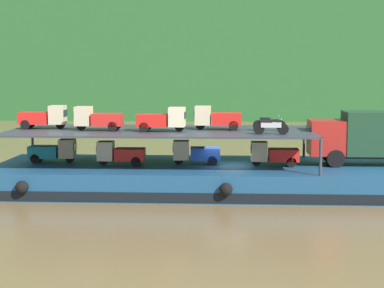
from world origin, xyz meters
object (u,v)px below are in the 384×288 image
at_px(mini_truck_upper_fore, 162,119).
at_px(mini_truck_upper_stern, 44,117).
at_px(cargo_barge, 226,178).
at_px(mini_truck_lower_mid, 196,152).
at_px(mini_truck_upper_mid, 98,119).
at_px(motorcycle_upper_centre, 269,123).
at_px(mini_truck_upper_bow, 217,118).
at_px(motorcycle_upper_port, 271,127).
at_px(mini_truck_lower_stern, 53,151).
at_px(mini_truck_lower_aft, 120,153).
at_px(mini_truck_lower_fore, 274,154).
at_px(covered_lorry, 372,136).

bearing_deg(mini_truck_upper_fore, mini_truck_upper_stern, 169.57).
height_order(cargo_barge, mini_truck_upper_fore, mini_truck_upper_fore).
relative_size(cargo_barge, mini_truck_upper_stern, 9.72).
bearing_deg(mini_truck_lower_mid, mini_truck_upper_mid, -174.52).
distance_m(cargo_barge, motorcycle_upper_centre, 4.01).
bearing_deg(mini_truck_upper_bow, mini_truck_lower_mid, -166.76).
xyz_separation_m(mini_truck_lower_mid, motorcycle_upper_port, (4.18, -2.33, 1.74)).
relative_size(mini_truck_lower_mid, mini_truck_upper_mid, 1.01).
height_order(mini_truck_lower_stern, motorcycle_upper_port, motorcycle_upper_port).
xyz_separation_m(mini_truck_upper_mid, motorcycle_upper_centre, (9.85, 0.39, -0.26)).
height_order(cargo_barge, mini_truck_lower_aft, mini_truck_lower_aft).
height_order(cargo_barge, mini_truck_lower_fore, mini_truck_lower_fore).
bearing_deg(mini_truck_upper_fore, mini_truck_lower_mid, 26.87).
distance_m(mini_truck_upper_mid, mini_truck_upper_bow, 6.92).
bearing_deg(motorcycle_upper_centre, mini_truck_lower_aft, -176.79).
relative_size(mini_truck_lower_mid, mini_truck_upper_fore, 1.01).
distance_m(cargo_barge, mini_truck_lower_aft, 6.30).
distance_m(mini_truck_lower_stern, mini_truck_upper_mid, 3.60).
bearing_deg(mini_truck_lower_fore, mini_truck_upper_bow, 168.64).
bearing_deg(mini_truck_lower_stern, mini_truck_upper_mid, -15.98).
distance_m(motorcycle_upper_port, motorcycle_upper_centre, 2.18).
bearing_deg(cargo_barge, motorcycle_upper_centre, 0.54).
height_order(mini_truck_lower_aft, mini_truck_upper_stern, mini_truck_upper_stern).
bearing_deg(mini_truck_upper_fore, covered_lorry, 5.43).
bearing_deg(mini_truck_upper_stern, mini_truck_lower_aft, -12.21).
bearing_deg(motorcycle_upper_port, mini_truck_lower_aft, 168.69).
bearing_deg(mini_truck_upper_mid, mini_truck_upper_fore, -5.99).
distance_m(covered_lorry, mini_truck_upper_fore, 12.13).
xyz_separation_m(mini_truck_lower_stern, mini_truck_upper_fore, (6.65, -1.22, 2.00)).
relative_size(mini_truck_lower_stern, mini_truck_upper_mid, 1.01).
distance_m(mini_truck_lower_aft, mini_truck_upper_mid, 2.38).
xyz_separation_m(covered_lorry, mini_truck_lower_fore, (-5.67, -0.57, -1.00)).
bearing_deg(mini_truck_upper_stern, mini_truck_upper_mid, -15.17).
height_order(mini_truck_lower_stern, mini_truck_upper_fore, mini_truck_upper_fore).
relative_size(cargo_barge, mini_truck_upper_fore, 9.67).
bearing_deg(motorcycle_upper_centre, mini_truck_upper_fore, -172.65).
xyz_separation_m(mini_truck_lower_aft, mini_truck_upper_bow, (5.57, 0.92, 2.00)).
xyz_separation_m(mini_truck_upper_fore, motorcycle_upper_centre, (6.08, 0.78, -0.26)).
bearing_deg(mini_truck_lower_stern, cargo_barge, -2.56).
relative_size(mini_truck_upper_bow, motorcycle_upper_port, 1.45).
relative_size(mini_truck_lower_aft, mini_truck_upper_fore, 1.00).
relative_size(mini_truck_lower_stern, mini_truck_lower_fore, 1.01).
bearing_deg(mini_truck_lower_stern, mini_truck_lower_aft, -12.39).
distance_m(covered_lorry, mini_truck_lower_aft, 14.57).
distance_m(mini_truck_lower_aft, mini_truck_upper_bow, 5.99).
distance_m(mini_truck_lower_mid, mini_truck_upper_stern, 9.28).
bearing_deg(mini_truck_upper_mid, mini_truck_lower_stern, 164.02).
bearing_deg(mini_truck_upper_bow, motorcycle_upper_port, -41.84).
relative_size(mini_truck_lower_fore, motorcycle_upper_centre, 1.44).
distance_m(mini_truck_lower_aft, mini_truck_upper_fore, 3.20).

